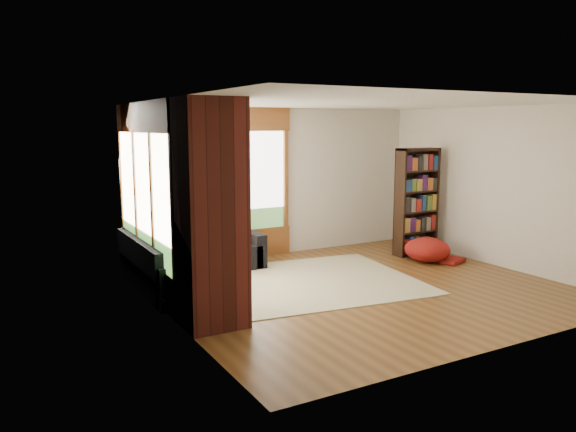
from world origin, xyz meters
name	(u,v)px	position (x,y,z in m)	size (l,w,h in m)	color
floor	(360,288)	(0.00, 0.00, 0.00)	(5.50, 5.50, 0.00)	#583718
ceiling	(364,103)	(0.00, 0.00, 2.60)	(5.50, 5.50, 0.00)	white
wall_back	(278,182)	(0.00, 2.50, 1.30)	(5.50, 0.04, 2.60)	silver
wall_front	(512,225)	(0.00, -2.50, 1.30)	(5.50, 0.04, 2.60)	silver
wall_left	(170,212)	(-2.75, 0.00, 1.30)	(0.04, 5.00, 2.60)	silver
wall_right	(499,187)	(2.75, 0.00, 1.30)	(0.04, 5.00, 2.60)	silver
windows_back	(215,183)	(-1.20, 2.47, 1.35)	(2.82, 0.10, 1.90)	brown
windows_left	(145,197)	(-2.72, 1.20, 1.35)	(0.10, 2.62, 1.90)	brown
roller_blind	(130,163)	(-2.69, 2.03, 1.75)	(0.03, 0.72, 0.90)	#788E5C
brick_chimney	(210,214)	(-2.40, -0.35, 1.30)	(0.70, 0.70, 2.60)	#471914
sectional_sofa	(189,259)	(-1.95, 1.70, 0.30)	(2.20, 2.20, 0.80)	black
area_rug	(298,283)	(-0.66, 0.65, 0.01)	(3.45, 2.64, 0.01)	silver
bookshelf	(417,202)	(2.14, 1.25, 0.95)	(0.82, 0.27, 1.90)	black
pouf	(427,249)	(1.94, 0.73, 0.22)	(0.76, 0.76, 0.41)	maroon
dog_tan	(191,228)	(-1.96, 1.57, 0.80)	(1.08, 0.99, 0.52)	brown
dog_brindle	(203,240)	(-2.00, 0.93, 0.73)	(0.55, 0.76, 0.38)	#352619
throw_pillows	(187,226)	(-1.92, 1.85, 0.78)	(1.98, 1.68, 0.45)	black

